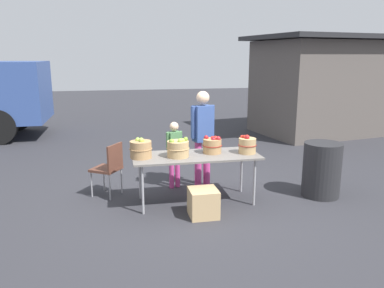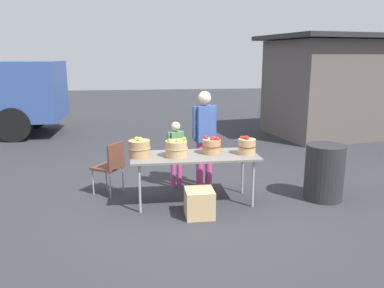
% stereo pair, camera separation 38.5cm
% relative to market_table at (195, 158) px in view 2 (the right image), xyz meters
% --- Properties ---
extents(ground_plane, '(40.00, 40.00, 0.00)m').
position_rel_market_table_xyz_m(ground_plane, '(0.00, 0.00, -0.71)').
color(ground_plane, '#2D2D33').
extents(market_table, '(1.90, 0.76, 0.75)m').
position_rel_market_table_xyz_m(market_table, '(0.00, 0.00, 0.00)').
color(market_table, slate).
rests_on(market_table, ground).
extents(apple_basket_green_0, '(0.33, 0.33, 0.30)m').
position_rel_market_table_xyz_m(apple_basket_green_0, '(-0.82, 0.00, 0.18)').
color(apple_basket_green_0, '#A87F51').
rests_on(apple_basket_green_0, market_table).
extents(apple_basket_green_1, '(0.34, 0.34, 0.29)m').
position_rel_market_table_xyz_m(apple_basket_green_1, '(-0.28, -0.05, 0.17)').
color(apple_basket_green_1, tan).
rests_on(apple_basket_green_1, market_table).
extents(apple_basket_red_0, '(0.30, 0.30, 0.27)m').
position_rel_market_table_xyz_m(apple_basket_red_0, '(0.27, 0.06, 0.17)').
color(apple_basket_red_0, '#A87F51').
rests_on(apple_basket_red_0, market_table).
extents(apple_basket_red_1, '(0.28, 0.28, 0.29)m').
position_rel_market_table_xyz_m(apple_basket_red_1, '(0.79, -0.05, 0.17)').
color(apple_basket_red_1, tan).
rests_on(apple_basket_red_1, market_table).
extents(vendor_adult, '(0.42, 0.28, 1.64)m').
position_rel_market_table_xyz_m(vendor_adult, '(0.26, 0.69, 0.26)').
color(vendor_adult, '#CC3F8C').
rests_on(vendor_adult, ground).
extents(child_customer, '(0.29, 0.21, 1.14)m').
position_rel_market_table_xyz_m(child_customer, '(-0.22, 0.73, -0.04)').
color(child_customer, '#CC3F8C').
rests_on(child_customer, ground).
extents(food_kiosk, '(3.96, 3.47, 2.74)m').
position_rel_market_table_xyz_m(food_kiosk, '(4.45, 4.59, 0.68)').
color(food_kiosk, '#59514C').
rests_on(food_kiosk, ground).
extents(folding_chair, '(0.55, 0.55, 0.86)m').
position_rel_market_table_xyz_m(folding_chair, '(-1.29, 0.53, -0.20)').
color(folding_chair, brown).
rests_on(folding_chair, ground).
extents(trash_barrel, '(0.59, 0.59, 0.87)m').
position_rel_market_table_xyz_m(trash_barrel, '(2.02, -0.12, -0.27)').
color(trash_barrel, '#262628').
rests_on(trash_barrel, ground).
extents(produce_crate, '(0.39, 0.39, 0.39)m').
position_rel_market_table_xyz_m(produce_crate, '(-0.01, -0.54, -0.51)').
color(produce_crate, tan).
rests_on(produce_crate, ground).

